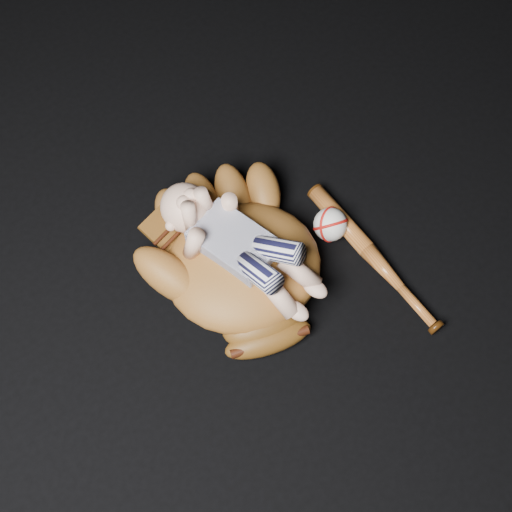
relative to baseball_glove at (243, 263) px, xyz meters
name	(u,v)px	position (x,y,z in m)	size (l,w,h in m)	color
baseball_glove	(243,263)	(0.00, 0.00, 0.00)	(0.38, 0.44, 0.14)	brown
newborn_baby	(246,248)	(0.01, 0.00, 0.06)	(0.17, 0.36, 0.15)	#DAA88D
baseball_bat	(374,257)	(0.23, -0.13, -0.05)	(0.04, 0.39, 0.04)	#9C511E
baseball	(330,224)	(0.20, -0.03, -0.03)	(0.07, 0.07, 0.07)	white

